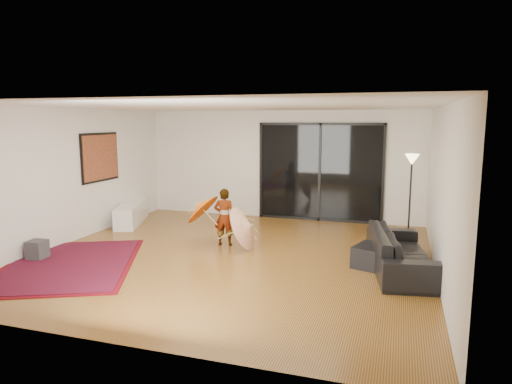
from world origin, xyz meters
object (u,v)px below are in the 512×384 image
at_px(media_console, 132,213).
at_px(child, 224,217).
at_px(ottoman, 375,257).
at_px(sofa, 401,251).

height_order(media_console, child, child).
bearing_deg(media_console, child, -41.54).
distance_m(ottoman, child, 3.01).
xyz_separation_m(sofa, child, (-3.35, 0.57, 0.24)).
relative_size(media_console, ottoman, 2.76).
bearing_deg(media_console, ottoman, -35.75).
height_order(sofa, child, child).
bearing_deg(child, ottoman, 160.83).
relative_size(media_console, child, 1.55).
height_order(media_console, ottoman, media_console).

